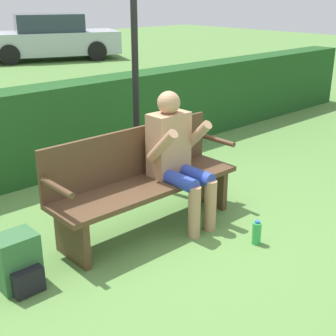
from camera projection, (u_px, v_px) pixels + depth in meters
name	position (u px, v px, depth m)	size (l,w,h in m)	color
ground_plane	(149.00, 228.00, 4.30)	(40.00, 40.00, 0.00)	#5B8942
hedge_back	(45.00, 132.00, 5.39)	(12.00, 0.45, 1.04)	#1E4C1E
park_bench	(143.00, 180.00, 4.19)	(1.83, 0.50, 0.90)	#513823
person_seated	(177.00, 154.00, 4.21)	(0.50, 0.61, 1.22)	tan
backpack	(18.00, 263.00, 3.39)	(0.30, 0.32, 0.41)	#336638
water_bottle	(257.00, 233.00, 4.00)	(0.08, 0.08, 0.22)	green
signpost	(135.00, 51.00, 4.77)	(0.44, 0.09, 2.59)	black
parked_car	(50.00, 38.00, 14.66)	(4.49, 3.05, 1.40)	#B7BCC6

